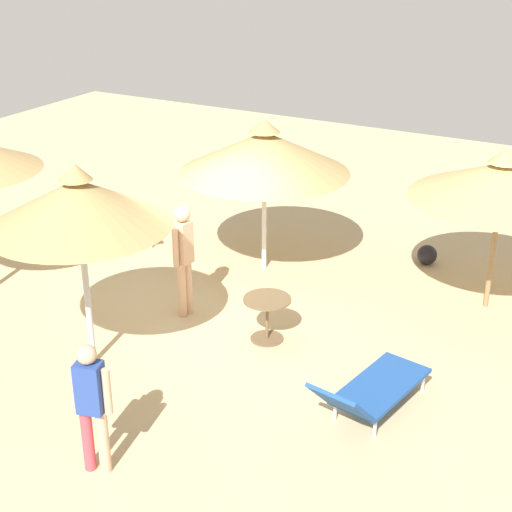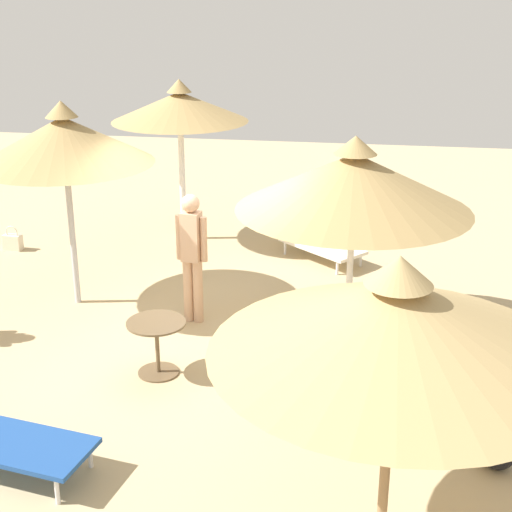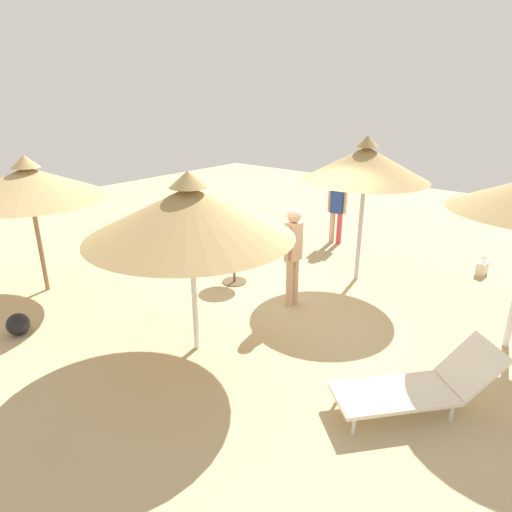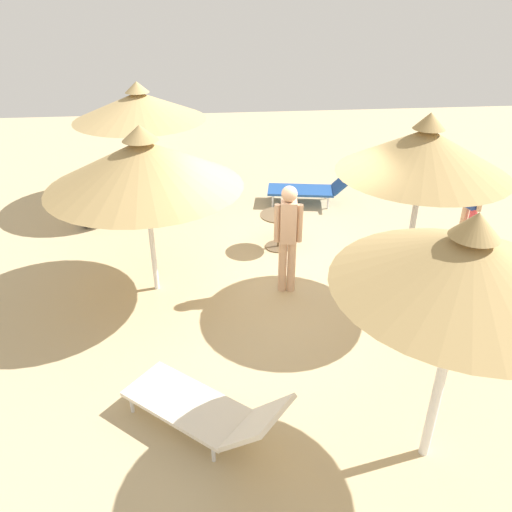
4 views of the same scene
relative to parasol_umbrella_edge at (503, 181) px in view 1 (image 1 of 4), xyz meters
The scene contains 10 objects.
ground 5.06m from the parasol_umbrella_edge, 148.24° to the right, with size 24.00×24.00×0.10m, color tan.
parasol_umbrella_edge is the anchor object (origin of this frame).
parasol_umbrella_front 3.80m from the parasol_umbrella_edge, behind, with size 2.87×2.87×2.66m.
parasol_umbrella_near_right 6.15m from the parasol_umbrella_edge, 135.42° to the right, with size 2.40×2.40×2.88m.
lounge_chair_far_right 4.09m from the parasol_umbrella_edge, 98.95° to the right, with size 0.99×2.01×0.82m.
lounge_chair_center 7.15m from the parasol_umbrella_edge, 169.89° to the right, with size 1.75×1.91×0.81m.
person_standing_far_left 6.80m from the parasol_umbrella_edge, 115.33° to the right, with size 0.46×0.29×1.61m.
person_standing_near_left 4.87m from the parasol_umbrella_edge, 147.99° to the right, with size 0.25×0.43×1.78m.
side_table_round 4.00m from the parasol_umbrella_edge, 134.56° to the right, with size 0.69×0.69×0.67m.
beach_ball 2.57m from the parasol_umbrella_edge, 140.08° to the left, with size 0.35×0.35×0.35m, color black.
Camera 1 is at (5.88, -8.81, 5.71)m, focal length 53.74 mm.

